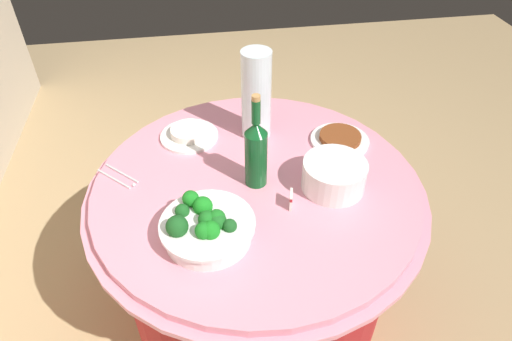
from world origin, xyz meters
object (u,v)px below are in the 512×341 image
(wine_bottle, at_px, (255,153))
(food_plate_stir_fry, at_px, (340,139))
(serving_tongs, at_px, (119,177))
(food_plate_rice, at_px, (189,134))
(plate_stack, at_px, (334,175))
(broccoli_bowl, at_px, (206,227))
(label_placard_front, at_px, (291,199))
(decorative_fruit_vase, at_px, (256,97))

(wine_bottle, relative_size, food_plate_stir_fry, 1.53)
(serving_tongs, bearing_deg, food_plate_rice, -51.50)
(plate_stack, relative_size, wine_bottle, 0.62)
(broccoli_bowl, relative_size, serving_tongs, 1.93)
(plate_stack, xyz_separation_m, wine_bottle, (0.06, 0.25, 0.08))
(food_plate_stir_fry, xyz_separation_m, label_placard_front, (-0.31, 0.26, 0.02))
(plate_stack, height_order, label_placard_front, plate_stack)
(plate_stack, bearing_deg, label_placard_front, 112.81)
(broccoli_bowl, distance_m, food_plate_stir_fry, 0.66)
(broccoli_bowl, xyz_separation_m, wine_bottle, (0.21, -0.18, 0.09))
(broccoli_bowl, xyz_separation_m, label_placard_front, (0.09, -0.27, -0.01))
(label_placard_front, bearing_deg, wine_bottle, 36.49)
(wine_bottle, xyz_separation_m, food_plate_rice, (0.30, 0.21, -0.11))
(broccoli_bowl, xyz_separation_m, food_plate_stir_fry, (0.39, -0.53, -0.03))
(broccoli_bowl, bearing_deg, food_plate_rice, 3.21)
(decorative_fruit_vase, distance_m, food_plate_rice, 0.30)
(serving_tongs, relative_size, food_plate_stir_fry, 0.66)
(plate_stack, height_order, wine_bottle, wine_bottle)
(plate_stack, distance_m, decorative_fruit_vase, 0.41)
(serving_tongs, bearing_deg, food_plate_stir_fry, -84.52)
(plate_stack, height_order, food_plate_rice, plate_stack)
(decorative_fruit_vase, relative_size, label_placard_front, 6.18)
(wine_bottle, bearing_deg, food_plate_stir_fry, -63.37)
(broccoli_bowl, height_order, serving_tongs, broccoli_bowl)
(plate_stack, xyz_separation_m, food_plate_stir_fry, (0.24, -0.10, -0.04))
(broccoli_bowl, bearing_deg, serving_tongs, 41.38)
(broccoli_bowl, height_order, wine_bottle, wine_bottle)
(decorative_fruit_vase, bearing_deg, food_plate_stir_fry, -108.87)
(broccoli_bowl, bearing_deg, decorative_fruit_vase, -24.73)
(plate_stack, distance_m, wine_bottle, 0.27)
(food_plate_stir_fry, bearing_deg, wine_bottle, 116.63)
(plate_stack, distance_m, serving_tongs, 0.73)
(serving_tongs, distance_m, food_plate_stir_fry, 0.81)
(plate_stack, bearing_deg, broccoli_bowl, 109.58)
(food_plate_rice, xyz_separation_m, label_placard_front, (-0.43, -0.30, 0.01))
(wine_bottle, relative_size, label_placard_front, 6.11)
(decorative_fruit_vase, xyz_separation_m, serving_tongs, (-0.18, 0.50, -0.16))
(broccoli_bowl, relative_size, plate_stack, 1.33)
(broccoli_bowl, bearing_deg, plate_stack, -70.42)
(wine_bottle, bearing_deg, broccoli_bowl, 140.43)
(plate_stack, relative_size, food_plate_stir_fry, 0.95)
(wine_bottle, height_order, label_placard_front, wine_bottle)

